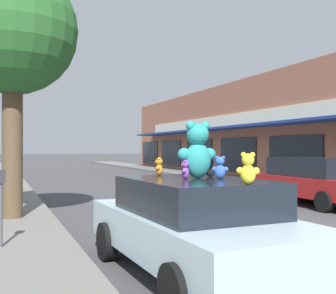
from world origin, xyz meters
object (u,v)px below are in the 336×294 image
object	(u,v)px
parked_car_far_center	(316,180)
teddy_bear_orange	(159,167)
teddy_bear_black	(210,167)
plush_art_car	(196,224)
street_tree	(13,33)
teddy_bear_giant	(198,151)
teddy_bear_yellow	(248,169)
teddy_bear_purple	(185,170)
parking_meter	(1,198)
teddy_bear_blue	(220,168)

from	to	relation	value
parked_car_far_center	teddy_bear_orange	bearing A→B (deg)	-147.81
teddy_bear_orange	teddy_bear_black	xyz separation A→B (m)	(0.61, -0.58, 0.01)
plush_art_car	teddy_bear_orange	distance (m)	1.22
street_tree	teddy_bear_orange	bearing A→B (deg)	-63.99
teddy_bear_orange	parked_car_far_center	bearing A→B (deg)	150.78
teddy_bear_giant	street_tree	size ratio (longest dim) A/B	0.14
teddy_bear_orange	teddy_bear_yellow	distance (m)	1.99
teddy_bear_purple	parking_meter	distance (m)	3.20
parked_car_far_center	street_tree	size ratio (longest dim) A/B	0.79
teddy_bear_purple	teddy_bear_orange	xyz separation A→B (m)	(-0.08, 0.84, 0.01)
parking_meter	plush_art_car	bearing A→B (deg)	-39.57
teddy_bear_blue	teddy_bear_yellow	world-z (taller)	teddy_bear_yellow
teddy_bear_purple	parking_meter	xyz separation A→B (m)	(-2.42, 2.03, -0.51)
teddy_bear_blue	teddy_bear_orange	world-z (taller)	teddy_bear_blue
teddy_bear_purple	parking_meter	world-z (taller)	teddy_bear_purple
teddy_bear_giant	street_tree	distance (m)	6.20
teddy_bear_blue	teddy_bear_yellow	size ratio (longest dim) A/B	0.84
teddy_bear_yellow	street_tree	xyz separation A→B (m)	(-2.48, 6.20, 2.97)
teddy_bear_orange	parked_car_far_center	xyz separation A→B (m)	(7.03, 4.43, -0.71)
parked_car_far_center	teddy_bear_giant	bearing A→B (deg)	-142.28
parked_car_far_center	street_tree	distance (m)	9.84
teddy_bear_yellow	teddy_bear_black	world-z (taller)	teddy_bear_yellow
plush_art_car	parking_meter	distance (m)	3.31
teddy_bear_blue	teddy_bear_black	bearing A→B (deg)	-63.47
teddy_bear_giant	teddy_bear_yellow	size ratio (longest dim) A/B	2.14
teddy_bear_yellow	street_tree	size ratio (longest dim) A/B	0.07
teddy_bear_blue	teddy_bear_black	distance (m)	0.45
teddy_bear_orange	teddy_bear_blue	bearing A→B (deg)	56.26
teddy_bear_black	street_tree	world-z (taller)	street_tree
teddy_bear_giant	parked_car_far_center	distance (m)	8.56
parked_car_far_center	teddy_bear_purple	bearing A→B (deg)	-142.87
teddy_bear_blue	parking_meter	xyz separation A→B (m)	(-2.88, 2.21, -0.54)
teddy_bear_purple	parked_car_far_center	bearing A→B (deg)	157.87
teddy_bear_yellow	teddy_bear_purple	bearing A→B (deg)	-40.74
teddy_bear_yellow	teddy_bear_black	xyz separation A→B (m)	(0.21, 1.37, -0.04)
street_tree	teddy_bear_blue	bearing A→B (deg)	-63.66
teddy_bear_purple	teddy_bear_giant	bearing A→B (deg)	135.75
teddy_bear_blue	street_tree	size ratio (longest dim) A/B	0.05
parked_car_far_center	parking_meter	bearing A→B (deg)	-160.95
plush_art_car	parked_car_far_center	distance (m)	8.67
teddy_bear_purple	teddy_bear_yellow	size ratio (longest dim) A/B	0.70
teddy_bear_blue	parked_car_far_center	bearing A→B (deg)	-103.85
street_tree	parking_meter	world-z (taller)	street_tree
teddy_bear_black	parking_meter	xyz separation A→B (m)	(-2.95, 1.77, -0.53)
teddy_bear_giant	parked_car_far_center	bearing A→B (deg)	-143.06
parked_car_far_center	street_tree	bearing A→B (deg)	-178.86
teddy_bear_purple	teddy_bear_blue	world-z (taller)	teddy_bear_blue
teddy_bear_purple	street_tree	bearing A→B (deg)	-126.28
street_tree	teddy_bear_purple	bearing A→B (deg)	-67.02
parked_car_far_center	parking_meter	world-z (taller)	parked_car_far_center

